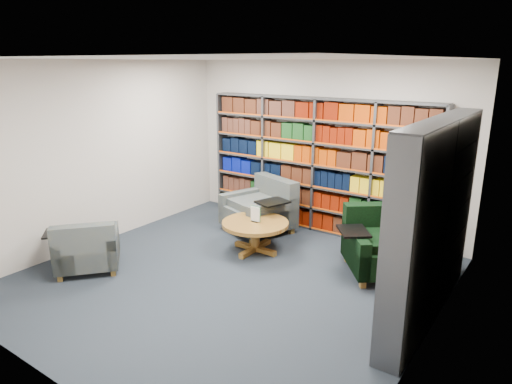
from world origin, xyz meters
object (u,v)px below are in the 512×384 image
Objects in this scene: chair_teal_front at (87,250)px; coffee_table at (255,228)px; chair_teal_left at (263,210)px; chair_green_right at (382,246)px.

coffee_table is at bearing 51.14° from chair_teal_front.
chair_teal_left is 2.87m from chair_teal_front.
chair_teal_left reaches higher than chair_teal_front.
chair_green_right is 1.35× the size of coffee_table.
chair_teal_front reaches higher than coffee_table.
chair_teal_left is 2.22m from chair_green_right.
chair_green_right is 1.18× the size of chair_teal_front.
chair_teal_front is 1.14× the size of coffee_table.
chair_teal_front is at bearing -144.68° from chair_green_right.
chair_green_right is 4.02m from chair_teal_front.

